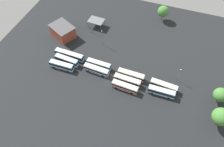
{
  "coord_description": "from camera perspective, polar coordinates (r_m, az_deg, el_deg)",
  "views": [
    {
      "loc": [
        -20.47,
        55.94,
        81.15
      ],
      "look_at": [
        0.19,
        -1.21,
        1.51
      ],
      "focal_mm": 34.76,
      "sensor_mm": 36.0,
      "label": 1
    }
  ],
  "objects": [
    {
      "name": "lamp_post_far_corner",
      "position": [
        119.8,
        -5.81,
        12.36
      ],
      "size": [
        0.56,
        0.28,
        7.47
      ],
      "color": "slate",
      "rests_on": "ground_plane"
    },
    {
      "name": "bus_row2_slot1",
      "position": [
        101.35,
        -4.13,
        0.96
      ],
      "size": [
        12.27,
        3.28,
        3.46
      ],
      "color": "silver",
      "rests_on": "ground_plane"
    },
    {
      "name": "bus_row0_slot0",
      "position": [
        98.48,
        13.47,
        -3.16
      ],
      "size": [
        12.19,
        3.45,
        3.46
      ],
      "color": "silver",
      "rests_on": "ground_plane"
    },
    {
      "name": "maintenance_shelter",
      "position": [
        123.47,
        -4.19,
        13.72
      ],
      "size": [
        8.65,
        6.53,
        4.02
      ],
      "color": "slate",
      "rests_on": "ground_plane"
    },
    {
      "name": "bus_row1_slot1",
      "position": [
        97.71,
        4.05,
        -1.81
      ],
      "size": [
        12.36,
        3.05,
        3.46
      ],
      "color": "silver",
      "rests_on": "ground_plane"
    },
    {
      "name": "tree_northwest",
      "position": [
        99.61,
        26.69,
        -5.04
      ],
      "size": [
        6.02,
        6.02,
        8.38
      ],
      "color": "brown",
      "rests_on": "ground_plane"
    },
    {
      "name": "bus_row2_slot0",
      "position": [
        103.32,
        -3.48,
        2.38
      ],
      "size": [
        12.09,
        3.01,
        3.46
      ],
      "color": "teal",
      "rests_on": "ground_plane"
    },
    {
      "name": "bus_row3_slot2",
      "position": [
        105.49,
        -13.1,
        2.07
      ],
      "size": [
        11.99,
        2.79,
        3.46
      ],
      "color": "teal",
      "rests_on": "ground_plane"
    },
    {
      "name": "depot_building",
      "position": [
        120.12,
        -12.83,
        10.8
      ],
      "size": [
        15.21,
        13.83,
        6.64
      ],
      "color": "#99422D",
      "rests_on": "ground_plane"
    },
    {
      "name": "ground_plane",
      "position": [
        100.67,
        -0.13,
        -1.07
      ],
      "size": [
        127.58,
        127.58,
        0.0
      ],
      "primitive_type": "plane",
      "color": "black"
    },
    {
      "name": "bus_row3_slot1",
      "position": [
        107.14,
        -11.83,
        3.44
      ],
      "size": [
        12.28,
        3.49,
        3.46
      ],
      "color": "teal",
      "rests_on": "ground_plane"
    },
    {
      "name": "lamp_post_by_building",
      "position": [
        111.36,
        -2.66,
        9.51
      ],
      "size": [
        0.56,
        0.28,
        9.33
      ],
      "color": "slate",
      "rests_on": "ground_plane"
    },
    {
      "name": "bus_row1_slot0",
      "position": [
        99.65,
        5.01,
        -0.38
      ],
      "size": [
        12.45,
        2.88,
        3.46
      ],
      "color": "silver",
      "rests_on": "ground_plane"
    },
    {
      "name": "tree_northeast",
      "position": [
        129.56,
        13.32,
        15.65
      ],
      "size": [
        6.16,
        6.16,
        8.93
      ],
      "color": "brown",
      "rests_on": "ground_plane"
    },
    {
      "name": "bus_row1_slot2",
      "position": [
        95.67,
        3.42,
        -3.5
      ],
      "size": [
        11.92,
        3.25,
        3.46
      ],
      "color": "silver",
      "rests_on": "ground_plane"
    },
    {
      "name": "lamp_post_near_entrance",
      "position": [
        100.78,
        17.2,
        -0.23
      ],
      "size": [
        0.56,
        0.28,
        7.91
      ],
      "color": "slate",
      "rests_on": "ground_plane"
    },
    {
      "name": "bus_row3_slot0",
      "position": [
        109.19,
        -11.11,
        4.82
      ],
      "size": [
        15.15,
        3.05,
        3.46
      ],
      "color": "teal",
      "rests_on": "ground_plane"
    },
    {
      "name": "tree_north_edge",
      "position": [
        92.84,
        26.82,
        -10.12
      ],
      "size": [
        7.02,
        7.02,
        9.93
      ],
      "color": "brown",
      "rests_on": "ground_plane"
    },
    {
      "name": "bus_row0_slot1",
      "position": [
        96.46,
        12.86,
        -4.72
      ],
      "size": [
        11.86,
        2.8,
        3.46
      ],
      "color": "teal",
      "rests_on": "ground_plane"
    }
  ]
}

